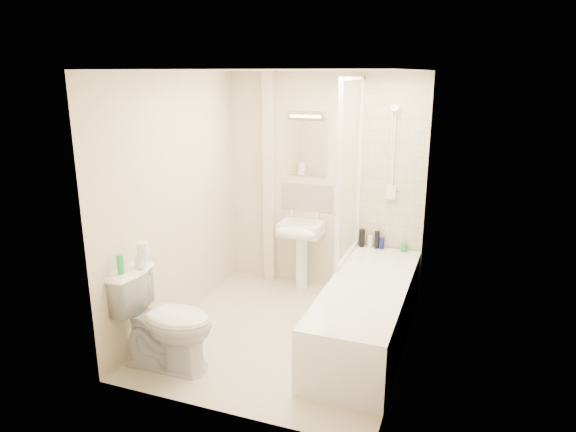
% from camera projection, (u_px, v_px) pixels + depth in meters
% --- Properties ---
extents(floor, '(2.50, 2.50, 0.00)m').
position_uv_depth(floor, '(284.00, 333.00, 4.86)').
color(floor, beige).
rests_on(floor, ground).
extents(wall_back, '(2.20, 0.02, 2.40)m').
position_uv_depth(wall_back, '(324.00, 183.00, 5.66)').
color(wall_back, beige).
rests_on(wall_back, ground).
extents(wall_left, '(0.02, 2.50, 2.40)m').
position_uv_depth(wall_left, '(176.00, 201.00, 4.90)').
color(wall_left, beige).
rests_on(wall_left, ground).
extents(wall_right, '(0.02, 2.50, 2.40)m').
position_uv_depth(wall_right, '(410.00, 223.00, 4.17)').
color(wall_right, beige).
rests_on(wall_right, ground).
extents(ceiling, '(2.20, 2.50, 0.02)m').
position_uv_depth(ceiling, '(283.00, 70.00, 4.21)').
color(ceiling, white).
rests_on(ceiling, wall_back).
extents(tile_back, '(0.70, 0.01, 1.75)m').
position_uv_depth(tile_back, '(393.00, 168.00, 5.34)').
color(tile_back, beige).
rests_on(tile_back, wall_back).
extents(tile_right, '(0.01, 2.10, 1.75)m').
position_uv_depth(tile_right, '(413.00, 192.00, 4.26)').
color(tile_right, beige).
rests_on(tile_right, wall_right).
extents(pipe_boxing, '(0.12, 0.12, 2.40)m').
position_uv_depth(pipe_boxing, '(270.00, 181.00, 5.81)').
color(pipe_boxing, beige).
rests_on(pipe_boxing, ground).
extents(splashback, '(0.60, 0.02, 0.30)m').
position_uv_depth(splashback, '(307.00, 197.00, 5.76)').
color(splashback, beige).
rests_on(splashback, wall_back).
extents(mirror, '(0.46, 0.01, 0.60)m').
position_uv_depth(mirror, '(307.00, 148.00, 5.61)').
color(mirror, white).
rests_on(mirror, wall_back).
extents(strip_light, '(0.42, 0.07, 0.07)m').
position_uv_depth(strip_light, '(307.00, 114.00, 5.49)').
color(strip_light, silver).
rests_on(strip_light, wall_back).
extents(bathtub, '(0.70, 2.10, 0.55)m').
position_uv_depth(bathtub, '(367.00, 310.00, 4.68)').
color(bathtub, white).
rests_on(bathtub, ground).
extents(shower_screen, '(0.04, 0.92, 1.80)m').
position_uv_depth(shower_screen, '(350.00, 171.00, 5.05)').
color(shower_screen, white).
rests_on(shower_screen, bathtub).
extents(shower_fixture, '(0.10, 0.16, 0.99)m').
position_uv_depth(shower_fixture, '(393.00, 157.00, 5.27)').
color(shower_fixture, white).
rests_on(shower_fixture, wall_back).
extents(pedestal_sink, '(0.46, 0.45, 0.90)m').
position_uv_depth(pedestal_sink, '(300.00, 237.00, 5.67)').
color(pedestal_sink, white).
rests_on(pedestal_sink, ground).
extents(bottle_black_a, '(0.06, 0.06, 0.20)m').
position_uv_depth(bottle_black_a, '(362.00, 238.00, 5.57)').
color(bottle_black_a, black).
rests_on(bottle_black_a, bathtub).
extents(bottle_white_a, '(0.06, 0.06, 0.13)m').
position_uv_depth(bottle_white_a, '(370.00, 242.00, 5.55)').
color(bottle_white_a, silver).
rests_on(bottle_white_a, bathtub).
extents(bottle_black_b, '(0.06, 0.06, 0.19)m').
position_uv_depth(bottle_black_b, '(377.00, 240.00, 5.52)').
color(bottle_black_b, black).
rests_on(bottle_black_b, bathtub).
extents(bottle_blue, '(0.06, 0.06, 0.13)m').
position_uv_depth(bottle_blue, '(382.00, 243.00, 5.51)').
color(bottle_blue, navy).
rests_on(bottle_blue, bathtub).
extents(bottle_green, '(0.07, 0.07, 0.08)m').
position_uv_depth(bottle_green, '(404.00, 248.00, 5.44)').
color(bottle_green, green).
rests_on(bottle_green, bathtub).
extents(toilet, '(0.50, 0.84, 0.84)m').
position_uv_depth(toilet, '(165.00, 320.00, 4.22)').
color(toilet, white).
rests_on(toilet, ground).
extents(toilet_roll_lower, '(0.10, 0.10, 0.10)m').
position_uv_depth(toilet_roll_lower, '(141.00, 261.00, 4.22)').
color(toilet_roll_lower, white).
rests_on(toilet_roll_lower, toilet).
extents(toilet_roll_upper, '(0.10, 0.10, 0.11)m').
position_uv_depth(toilet_roll_upper, '(143.00, 249.00, 4.19)').
color(toilet_roll_upper, white).
rests_on(toilet_roll_upper, toilet_roll_lower).
extents(green_bottle, '(0.05, 0.05, 0.16)m').
position_uv_depth(green_bottle, '(120.00, 264.00, 4.06)').
color(green_bottle, green).
rests_on(green_bottle, toilet).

